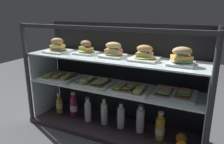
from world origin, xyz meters
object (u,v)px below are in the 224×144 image
at_px(juice_bottle_front_second, 74,106).
at_px(juice_bottle_back_center, 160,128).
at_px(juice_bottle_front_fourth, 104,113).
at_px(juice_bottle_back_right, 121,117).
at_px(juice_bottle_tucked_behind, 59,105).
at_px(juice_bottle_near_post, 140,121).
at_px(open_sandwich_tray_right_of_center, 60,76).
at_px(plated_roll_sandwich_left_of_center, 86,49).
at_px(juice_bottle_front_middle, 88,111).
at_px(open_sandwich_tray_far_right, 94,82).
at_px(plated_roll_sandwich_far_left, 182,58).
at_px(orange_fruit_beside_bottles, 181,138).
at_px(plated_roll_sandwich_far_right, 58,47).
at_px(plated_roll_sandwich_mid_right, 144,55).
at_px(open_sandwich_tray_near_left_corner, 130,89).
at_px(plated_roll_sandwich_near_right_corner, 114,51).
at_px(open_sandwich_tray_near_right_corner, 174,93).

distance_m(juice_bottle_front_second, juice_bottle_back_center, 0.82).
height_order(juice_bottle_front_fourth, juice_bottle_back_right, juice_bottle_back_right).
xyz_separation_m(juice_bottle_tucked_behind, juice_bottle_back_center, (0.99, -0.01, 0.01)).
height_order(juice_bottle_tucked_behind, juice_bottle_near_post, juice_bottle_near_post).
distance_m(open_sandwich_tray_right_of_center, juice_bottle_tucked_behind, 0.32).
relative_size(plated_roll_sandwich_left_of_center, juice_bottle_front_middle, 0.79).
height_order(open_sandwich_tray_far_right, juice_bottle_front_second, open_sandwich_tray_far_right).
bearing_deg(juice_bottle_front_fourth, juice_bottle_tucked_behind, -179.82).
height_order(plated_roll_sandwich_far_left, open_sandwich_tray_right_of_center, plated_roll_sandwich_far_left).
relative_size(juice_bottle_front_middle, juice_bottle_back_right, 0.94).
xyz_separation_m(juice_bottle_back_right, juice_bottle_back_center, (0.34, -0.02, -0.00)).
relative_size(juice_bottle_tucked_behind, orange_fruit_beside_bottles, 2.41).
bearing_deg(plated_roll_sandwich_far_right, plated_roll_sandwich_mid_right, 3.09).
relative_size(open_sandwich_tray_far_right, juice_bottle_front_second, 1.31).
bearing_deg(plated_roll_sandwich_left_of_center, plated_roll_sandwich_mid_right, -0.95).
bearing_deg(juice_bottle_back_center, juice_bottle_tucked_behind, 179.32).
distance_m(plated_roll_sandwich_mid_right, open_sandwich_tray_right_of_center, 0.80).
bearing_deg(open_sandwich_tray_near_left_corner, juice_bottle_near_post, 47.99).
height_order(juice_bottle_tucked_behind, juice_bottle_back_center, juice_bottle_back_center).
relative_size(juice_bottle_front_fourth, juice_bottle_back_center, 1.03).
height_order(plated_roll_sandwich_far_right, orange_fruit_beside_bottles, plated_roll_sandwich_far_right).
bearing_deg(juice_bottle_near_post, plated_roll_sandwich_mid_right, -29.37).
height_order(juice_bottle_tucked_behind, juice_bottle_front_second, juice_bottle_front_second).
relative_size(juice_bottle_tucked_behind, juice_bottle_near_post, 0.81).
bearing_deg(juice_bottle_near_post, juice_bottle_front_fourth, -177.27).
bearing_deg(open_sandwich_tray_near_left_corner, juice_bottle_back_right, 148.91).
distance_m(juice_bottle_near_post, juice_bottle_back_center, 0.17).
relative_size(plated_roll_sandwich_left_of_center, juice_bottle_back_right, 0.75).
xyz_separation_m(plated_roll_sandwich_left_of_center, juice_bottle_back_center, (0.67, -0.03, -0.56)).
distance_m(plated_roll_sandwich_near_right_corner, open_sandwich_tray_near_left_corner, 0.32).
xyz_separation_m(plated_roll_sandwich_far_right, juice_bottle_front_middle, (0.28, 0.02, -0.56)).
bearing_deg(open_sandwich_tray_near_left_corner, open_sandwich_tray_right_of_center, 178.97).
bearing_deg(juice_bottle_near_post, plated_roll_sandwich_left_of_center, 179.92).
bearing_deg(plated_roll_sandwich_left_of_center, open_sandwich_tray_right_of_center, -166.25).
xyz_separation_m(plated_roll_sandwich_left_of_center, juice_bottle_front_fourth, (0.18, -0.02, -0.55)).
xyz_separation_m(plated_roll_sandwich_mid_right, juice_bottle_back_center, (0.16, -0.02, -0.55)).
height_order(plated_roll_sandwich_near_right_corner, juice_bottle_back_right, plated_roll_sandwich_near_right_corner).
bearing_deg(orange_fruit_beside_bottles, juice_bottle_tucked_behind, 179.98).
relative_size(plated_roll_sandwich_far_left, juice_bottle_back_right, 0.73).
distance_m(open_sandwich_tray_near_left_corner, juice_bottle_near_post, 0.31).
height_order(plated_roll_sandwich_near_right_corner, juice_bottle_front_second, plated_roll_sandwich_near_right_corner).
xyz_separation_m(juice_bottle_front_middle, juice_bottle_near_post, (0.48, 0.03, 0.00)).
distance_m(plated_roll_sandwich_mid_right, juice_bottle_front_fourth, 0.64).
height_order(juice_bottle_front_middle, juice_bottle_back_center, juice_bottle_back_center).
bearing_deg(juice_bottle_near_post, plated_roll_sandwich_far_right, -176.27).
distance_m(plated_roll_sandwich_far_right, open_sandwich_tray_right_of_center, 0.26).
relative_size(plated_roll_sandwich_far_left, juice_bottle_back_center, 0.76).
xyz_separation_m(plated_roll_sandwich_far_right, open_sandwich_tray_near_right_corner, (1.01, 0.03, -0.26)).
height_order(juice_bottle_tucked_behind, juice_bottle_back_right, juice_bottle_back_right).
xyz_separation_m(plated_roll_sandwich_near_right_corner, orange_fruit_beside_bottles, (0.56, -0.01, -0.61)).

